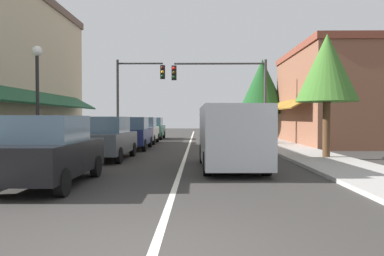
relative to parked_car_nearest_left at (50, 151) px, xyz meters
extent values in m
plane|color=#33302D|center=(3.17, 13.10, -0.88)|extent=(80.00, 80.00, 0.00)
cube|color=#A39E99|center=(-2.33, 13.10, -0.82)|extent=(2.60, 56.00, 0.12)
cube|color=#A39E99|center=(8.67, 13.10, -0.82)|extent=(2.60, 56.00, 0.12)
cube|color=silver|center=(3.17, 13.10, -0.88)|extent=(0.14, 52.00, 0.01)
cube|color=slate|center=(-3.69, 7.10, 0.52)|extent=(0.08, 10.64, 1.80)
cube|color=#194C2D|center=(-3.08, 7.10, 1.72)|extent=(1.27, 11.76, 0.73)
cube|color=slate|center=(-3.69, 10.18, 4.38)|extent=(0.08, 1.10, 1.30)
cube|color=brown|center=(12.11, 15.10, 2.03)|extent=(4.28, 10.00, 5.82)
cube|color=brown|center=(12.11, 15.10, 5.15)|extent=(4.48, 10.20, 0.40)
cube|color=slate|center=(10.03, 15.10, 0.52)|extent=(0.08, 7.60, 1.80)
cube|color=olive|center=(9.42, 15.10, 1.72)|extent=(1.27, 8.40, 0.73)
cube|color=slate|center=(10.03, 12.90, 3.31)|extent=(0.08, 1.10, 1.30)
cube|color=slate|center=(10.03, 17.30, 3.31)|extent=(0.08, 1.10, 1.30)
cube|color=black|center=(0.00, 0.03, -0.17)|extent=(1.76, 4.12, 0.80)
cube|color=slate|center=(0.00, -0.07, 0.56)|extent=(1.54, 2.01, 0.66)
cylinder|color=black|center=(-0.80, 1.37, -0.57)|extent=(0.21, 0.62, 0.62)
cylinder|color=black|center=(0.78, 1.39, -0.57)|extent=(0.21, 0.62, 0.62)
cylinder|color=black|center=(0.80, -1.32, -0.57)|extent=(0.21, 0.62, 0.62)
cube|color=#4C5156|center=(0.00, 5.90, -0.17)|extent=(1.80, 4.13, 0.80)
cube|color=slate|center=(-0.01, 5.80, 0.56)|extent=(1.56, 2.03, 0.66)
cylinder|color=black|center=(-0.77, 7.27, -0.57)|extent=(0.21, 0.62, 0.62)
cylinder|color=black|center=(0.81, 7.24, -0.57)|extent=(0.21, 0.62, 0.62)
cylinder|color=black|center=(-0.82, 4.56, -0.57)|extent=(0.21, 0.62, 0.62)
cylinder|color=black|center=(0.76, 4.53, -0.57)|extent=(0.21, 0.62, 0.62)
cube|color=navy|center=(0.14, 11.03, -0.17)|extent=(1.78, 4.13, 0.80)
cube|color=slate|center=(0.14, 10.93, 0.56)|extent=(1.55, 2.02, 0.66)
cylinder|color=black|center=(-0.67, 12.37, -0.57)|extent=(0.21, 0.62, 0.62)
cylinder|color=black|center=(0.91, 12.39, -0.57)|extent=(0.21, 0.62, 0.62)
cylinder|color=black|center=(-0.63, 9.66, -0.57)|extent=(0.21, 0.62, 0.62)
cylinder|color=black|center=(0.95, 9.69, -0.57)|extent=(0.21, 0.62, 0.62)
cube|color=silver|center=(0.05, 15.80, -0.17)|extent=(1.78, 4.12, 0.80)
cube|color=slate|center=(0.05, 15.70, 0.56)|extent=(1.55, 2.02, 0.66)
cylinder|color=black|center=(-0.76, 17.14, -0.57)|extent=(0.21, 0.62, 0.62)
cylinder|color=black|center=(0.82, 17.17, -0.57)|extent=(0.21, 0.62, 0.62)
cylinder|color=black|center=(-0.72, 14.44, -0.57)|extent=(0.21, 0.62, 0.62)
cylinder|color=black|center=(0.86, 14.46, -0.57)|extent=(0.21, 0.62, 0.62)
cube|color=#0F4C33|center=(0.01, 20.95, -0.17)|extent=(1.74, 4.11, 0.80)
cube|color=slate|center=(0.01, 20.85, 0.56)|extent=(1.53, 2.01, 0.66)
cylinder|color=black|center=(-0.77, 22.31, -0.57)|extent=(0.20, 0.62, 0.62)
cylinder|color=black|center=(0.81, 22.30, -0.57)|extent=(0.20, 0.62, 0.62)
cylinder|color=black|center=(-0.79, 19.60, -0.57)|extent=(0.20, 0.62, 0.62)
cylinder|color=black|center=(0.80, 19.59, -0.57)|extent=(0.20, 0.62, 0.62)
cube|color=#B2B7BC|center=(4.85, 3.27, 0.29)|extent=(2.10, 5.05, 1.90)
cube|color=slate|center=(4.79, 5.67, 0.72)|extent=(1.73, 0.32, 0.84)
cube|color=black|center=(4.78, 5.85, -0.40)|extent=(1.87, 0.25, 0.24)
cylinder|color=black|center=(3.93, 4.79, -0.52)|extent=(0.26, 0.73, 0.72)
cylinder|color=black|center=(5.69, 4.84, -0.52)|extent=(0.26, 0.73, 0.72)
cylinder|color=black|center=(4.01, 1.70, -0.52)|extent=(0.26, 0.73, 0.72)
cylinder|color=black|center=(5.78, 1.74, -0.52)|extent=(0.26, 0.73, 0.72)
cylinder|color=#333333|center=(7.97, 14.12, 1.82)|extent=(0.18, 0.18, 5.40)
cylinder|color=#333333|center=(5.10, 14.12, 4.27)|extent=(5.74, 0.12, 0.12)
cube|color=black|center=(2.23, 13.94, 3.67)|extent=(0.30, 0.24, 0.90)
sphere|color=red|center=(2.23, 13.81, 3.95)|extent=(0.20, 0.20, 0.20)
sphere|color=#3D2D0C|center=(2.23, 13.81, 3.67)|extent=(0.20, 0.20, 0.20)
sphere|color=#0C3316|center=(2.23, 13.81, 3.39)|extent=(0.20, 0.20, 0.20)
cylinder|color=#333333|center=(-1.63, 15.32, 1.92)|extent=(0.18, 0.18, 5.60)
cylinder|color=#333333|center=(-0.11, 15.32, 4.47)|extent=(3.03, 0.12, 0.12)
cube|color=black|center=(1.40, 15.14, 3.87)|extent=(0.30, 0.24, 0.90)
sphere|color=#420F0F|center=(1.40, 15.01, 4.15)|extent=(0.20, 0.20, 0.20)
sphere|color=yellow|center=(1.40, 15.01, 3.87)|extent=(0.20, 0.20, 0.20)
sphere|color=#0C3316|center=(1.40, 15.01, 3.59)|extent=(0.20, 0.20, 0.20)
cylinder|color=black|center=(-1.93, 3.73, 1.07)|extent=(0.12, 0.12, 3.90)
sphere|color=white|center=(-1.93, 3.73, 3.20)|extent=(0.36, 0.36, 0.36)
cylinder|color=#4C331E|center=(9.00, 5.99, 0.50)|extent=(0.30, 0.30, 2.76)
cone|color=#386626|center=(9.00, 5.99, 2.89)|extent=(2.52, 2.52, 2.77)
cylinder|color=#4C331E|center=(8.86, 20.43, 0.45)|extent=(0.30, 0.30, 2.65)
cone|color=#19471E|center=(8.86, 20.43, 3.36)|extent=(3.97, 3.97, 4.37)
camera|label=1|loc=(3.74, -9.23, 0.82)|focal=34.57mm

